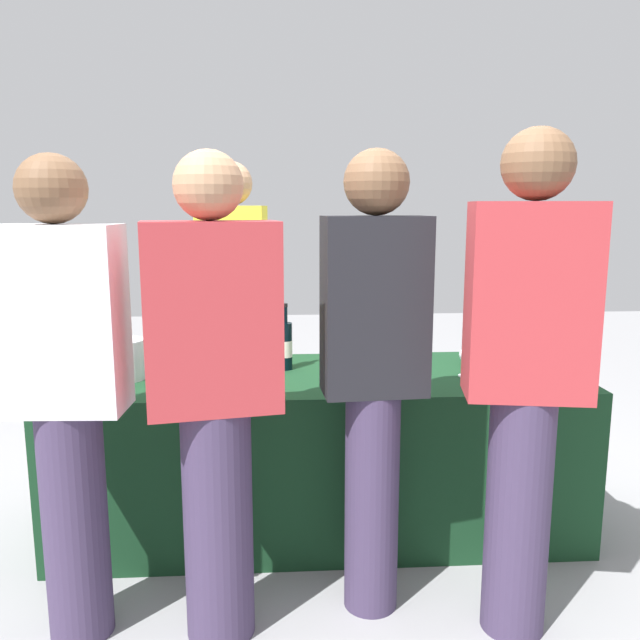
% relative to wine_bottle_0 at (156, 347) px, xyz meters
% --- Properties ---
extents(ground_plane, '(12.00, 12.00, 0.00)m').
position_rel_wine_bottle_0_xyz_m(ground_plane, '(0.75, -0.09, -0.86)').
color(ground_plane, gray).
extents(tasting_table, '(2.36, 0.80, 0.74)m').
position_rel_wine_bottle_0_xyz_m(tasting_table, '(0.75, -0.09, -0.49)').
color(tasting_table, '#14381E').
rests_on(tasting_table, ground_plane).
extents(wine_bottle_0, '(0.08, 0.08, 0.31)m').
position_rel_wine_bottle_0_xyz_m(wine_bottle_0, '(0.00, 0.00, 0.00)').
color(wine_bottle_0, black).
rests_on(wine_bottle_0, tasting_table).
extents(wine_bottle_1, '(0.07, 0.07, 0.30)m').
position_rel_wine_bottle_0_xyz_m(wine_bottle_1, '(0.09, 0.06, -0.01)').
color(wine_bottle_1, black).
rests_on(wine_bottle_1, tasting_table).
extents(wine_bottle_2, '(0.07, 0.07, 0.33)m').
position_rel_wine_bottle_0_xyz_m(wine_bottle_2, '(0.20, 0.08, 0.00)').
color(wine_bottle_2, black).
rests_on(wine_bottle_2, tasting_table).
extents(wine_bottle_3, '(0.07, 0.07, 0.31)m').
position_rel_wine_bottle_0_xyz_m(wine_bottle_3, '(0.60, 0.00, 0.00)').
color(wine_bottle_3, black).
rests_on(wine_bottle_3, tasting_table).
extents(wine_bottle_4, '(0.07, 0.07, 0.30)m').
position_rel_wine_bottle_0_xyz_m(wine_bottle_4, '(0.98, 0.11, -0.01)').
color(wine_bottle_4, black).
rests_on(wine_bottle_4, tasting_table).
extents(wine_bottle_5, '(0.07, 0.07, 0.31)m').
position_rel_wine_bottle_0_xyz_m(wine_bottle_5, '(1.48, 0.01, -0.00)').
color(wine_bottle_5, black).
rests_on(wine_bottle_5, tasting_table).
extents(wine_bottle_6, '(0.08, 0.08, 0.31)m').
position_rel_wine_bottle_0_xyz_m(wine_bottle_6, '(1.60, 0.07, -0.00)').
color(wine_bottle_6, black).
rests_on(wine_bottle_6, tasting_table).
extents(wine_glass_0, '(0.07, 0.07, 0.14)m').
position_rel_wine_bottle_0_xyz_m(wine_glass_0, '(0.08, -0.22, -0.02)').
color(wine_glass_0, silver).
rests_on(wine_glass_0, tasting_table).
extents(wine_glass_1, '(0.07, 0.07, 0.13)m').
position_rel_wine_bottle_0_xyz_m(wine_glass_1, '(0.31, -0.28, -0.02)').
color(wine_glass_1, silver).
rests_on(wine_glass_1, tasting_table).
extents(wine_glass_2, '(0.07, 0.07, 0.13)m').
position_rel_wine_bottle_0_xyz_m(wine_glass_2, '(0.40, -0.21, -0.02)').
color(wine_glass_2, silver).
rests_on(wine_glass_2, tasting_table).
extents(wine_glass_3, '(0.06, 0.06, 0.13)m').
position_rel_wine_bottle_0_xyz_m(wine_glass_3, '(1.01, -0.25, -0.02)').
color(wine_glass_3, silver).
rests_on(wine_glass_3, tasting_table).
extents(wine_glass_4, '(0.06, 0.06, 0.14)m').
position_rel_wine_bottle_0_xyz_m(wine_glass_4, '(1.14, -0.15, -0.01)').
color(wine_glass_4, silver).
rests_on(wine_glass_4, tasting_table).
extents(wine_glass_5, '(0.07, 0.07, 0.13)m').
position_rel_wine_bottle_0_xyz_m(wine_glass_5, '(1.41, -0.17, -0.02)').
color(wine_glass_5, silver).
rests_on(wine_glass_5, tasting_table).
extents(ice_bucket, '(0.20, 0.20, 0.18)m').
position_rel_wine_bottle_0_xyz_m(ice_bucket, '(-0.12, -0.12, -0.03)').
color(ice_bucket, silver).
rests_on(ice_bucket, tasting_table).
extents(server_pouring, '(0.38, 0.25, 1.74)m').
position_rel_wine_bottle_0_xyz_m(server_pouring, '(0.32, 0.56, 0.11)').
color(server_pouring, '#3F3351').
rests_on(server_pouring, ground_plane).
extents(guest_0, '(0.41, 0.24, 1.67)m').
position_rel_wine_bottle_0_xyz_m(guest_0, '(-0.14, -0.81, 0.05)').
color(guest_0, '#3F3351').
rests_on(guest_0, ground_plane).
extents(guest_1, '(0.47, 0.31, 1.68)m').
position_rel_wine_bottle_0_xyz_m(guest_1, '(0.35, -0.84, 0.04)').
color(guest_1, '#3F3351').
rests_on(guest_1, ground_plane).
extents(guest_2, '(0.38, 0.23, 1.70)m').
position_rel_wine_bottle_0_xyz_m(guest_2, '(0.91, -0.72, 0.08)').
color(guest_2, '#3F3351').
rests_on(guest_2, ground_plane).
extents(guest_3, '(0.43, 0.28, 1.75)m').
position_rel_wine_bottle_0_xyz_m(guest_3, '(1.40, -0.88, 0.10)').
color(guest_3, '#3F3351').
rests_on(guest_3, ground_plane).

